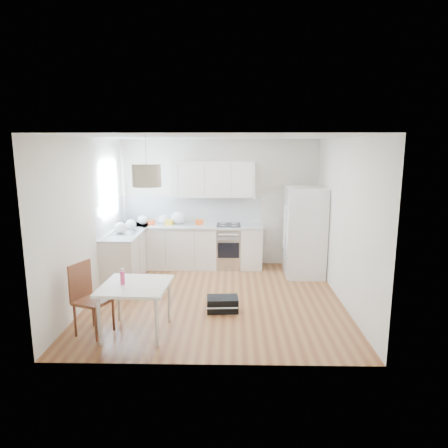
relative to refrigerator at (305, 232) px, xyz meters
name	(u,v)px	position (x,y,z in m)	size (l,w,h in m)	color
floor	(216,298)	(-1.74, -1.35, -0.89)	(4.20, 4.20, 0.00)	brown
ceiling	(215,137)	(-1.74, -1.35, 1.81)	(4.20, 4.20, 0.00)	white
wall_back	(220,203)	(-1.74, 0.75, 0.46)	(4.20, 4.20, 0.00)	white
wall_left	(89,220)	(-3.84, -1.35, 0.46)	(4.20, 4.20, 0.00)	white
wall_right	(344,221)	(0.36, -1.35, 0.46)	(4.20, 4.20, 0.00)	white
window_glassblock	(109,189)	(-3.82, -0.20, 0.86)	(0.02, 1.00, 1.00)	#BFE0F9
cabinets_back	(191,247)	(-2.34, 0.45, -0.45)	(3.00, 0.60, 0.88)	silver
cabinets_left	(128,254)	(-3.54, -0.15, -0.45)	(0.60, 1.80, 0.88)	silver
counter_back	(191,226)	(-2.34, 0.45, 0.01)	(3.02, 0.64, 0.04)	#B4B7B9
counter_left	(127,232)	(-3.54, -0.15, 0.01)	(0.64, 1.82, 0.04)	#B4B7B9
backsplash_back	(192,209)	(-2.34, 0.74, 0.32)	(3.00, 0.01, 0.58)	white
backsplash_left	(111,216)	(-3.83, -0.15, 0.32)	(0.01, 1.80, 0.58)	white
upper_cabinets	(212,179)	(-1.89, 0.59, 0.99)	(1.70, 0.32, 0.75)	silver
range_oven	(229,247)	(-1.54, 0.45, -0.45)	(0.50, 0.61, 0.88)	#BABCBF
sink	(126,231)	(-3.54, -0.20, 0.03)	(0.50, 0.80, 0.16)	#BABCBF
refrigerator	(305,232)	(0.00, 0.00, 0.00)	(0.85, 0.89, 1.77)	white
dining_table	(135,290)	(-2.78, -2.65, -0.25)	(0.95, 0.95, 0.71)	beige
dining_chair	(93,299)	(-3.36, -2.67, -0.39)	(0.42, 0.42, 1.00)	#502A18
drink_bottle	(122,276)	(-2.95, -2.65, -0.06)	(0.06, 0.06, 0.23)	#ED417D
gym_bag	(223,304)	(-1.61, -1.87, -0.77)	(0.49, 0.32, 0.23)	black
pendant_lamp	(147,175)	(-2.59, -2.53, 1.29)	(0.38, 0.38, 0.30)	beige
grocery_bag_a	(143,220)	(-3.35, 0.46, 0.14)	(0.23, 0.19, 0.21)	white
grocery_bag_b	(164,220)	(-2.92, 0.51, 0.14)	(0.23, 0.19, 0.20)	white
grocery_bag_c	(178,218)	(-2.61, 0.53, 0.17)	(0.30, 0.26, 0.27)	white
grocery_bag_d	(131,224)	(-3.50, 0.02, 0.13)	(0.21, 0.18, 0.19)	white
grocery_bag_e	(120,228)	(-3.59, -0.38, 0.14)	(0.24, 0.20, 0.21)	white
snack_orange	(199,222)	(-2.16, 0.50, 0.09)	(0.15, 0.10, 0.11)	#D44B12
snack_yellow	(169,222)	(-2.80, 0.46, 0.09)	(0.17, 0.11, 0.12)	gold
snack_red	(151,222)	(-3.17, 0.46, 0.09)	(0.15, 0.09, 0.10)	#D6471A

